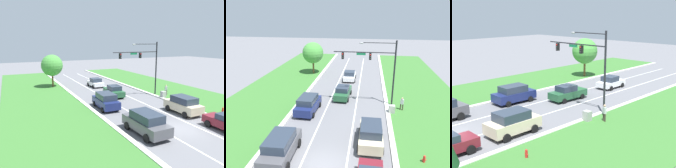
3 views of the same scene
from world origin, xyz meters
The scene contains 16 objects.
ground_plane centered at (0.00, 0.00, 0.00)m, with size 160.00×160.00×0.00m, color slate.
curb_strip_right centered at (5.65, 0.00, 0.07)m, with size 0.50×90.00×0.15m.
curb_strip_left centered at (-5.65, 0.00, 0.07)m, with size 0.50×90.00×0.15m.
grass_verge_left centered at (-10.90, 0.00, 0.04)m, with size 10.00×90.00×0.08m.
lane_stripe_inner_left centered at (-1.80, 0.00, 0.00)m, with size 0.14×81.00×0.01m.
lane_stripe_inner_right centered at (1.80, 0.00, 0.00)m, with size 0.14×81.00×0.01m.
traffic_signal_mast centered at (4.18, 12.50, 5.47)m, with size 7.55×0.41×8.26m.
navy_suv centered at (-3.78, 9.25, 1.01)m, with size 2.39×4.83×1.97m.
forest_sedan centered at (-0.21, 14.22, 0.85)m, with size 2.20×4.70×1.74m.
graphite_suv centered at (-3.66, 0.58, 1.07)m, with size 2.39×5.13×2.07m.
champagne_suv centered at (3.63, 3.57, 1.05)m, with size 2.27×4.60×2.03m.
white_sedan centered at (-0.04, 22.38, 0.80)m, with size 2.13×4.19×1.63m.
utility_cabinet centered at (6.09, 10.24, 0.50)m, with size 0.70×0.60×1.01m.
pedestrian centered at (7.34, 11.18, 0.94)m, with size 0.43×0.34×1.69m.
fire_hydrant centered at (7.88, 1.53, 0.34)m, with size 0.34×0.20×0.70m.
oak_near_left_tree centered at (-7.26, 25.48, 4.02)m, with size 3.89×3.89×5.98m.
Camera 1 is at (-14.58, -14.99, 8.30)m, focal length 35.00 mm.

